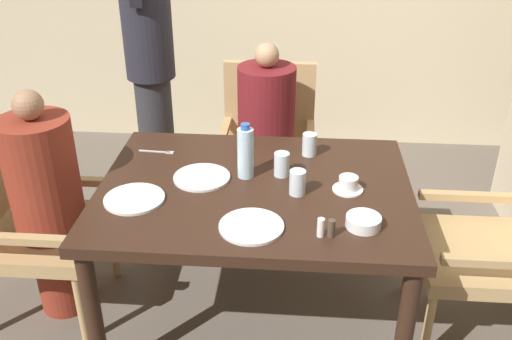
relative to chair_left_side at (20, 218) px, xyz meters
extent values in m
plane|color=#60564C|center=(1.10, 0.00, -0.50)|extent=(16.00, 16.00, 0.00)
cube|color=#331E14|center=(1.10, 0.00, 0.20)|extent=(1.36, 1.03, 0.05)
cylinder|color=#331E14|center=(0.48, -0.46, -0.16)|extent=(0.07, 0.07, 0.68)
cylinder|color=#331E14|center=(1.72, -0.46, -0.16)|extent=(0.07, 0.07, 0.68)
cylinder|color=#331E14|center=(0.48, 0.46, -0.16)|extent=(0.07, 0.07, 0.68)
cylinder|color=#331E14|center=(1.72, 0.46, -0.16)|extent=(0.07, 0.07, 0.68)
cube|color=tan|center=(0.09, 0.00, -0.09)|extent=(0.55, 0.55, 0.07)
cube|color=tan|center=(0.09, 0.25, 0.07)|extent=(0.49, 0.04, 0.04)
cube|color=tan|center=(0.09, -0.25, 0.07)|extent=(0.49, 0.04, 0.04)
cylinder|color=tan|center=(0.33, 0.24, -0.31)|extent=(0.04, 0.04, 0.38)
cylinder|color=tan|center=(0.33, -0.24, -0.31)|extent=(0.04, 0.04, 0.38)
cylinder|color=tan|center=(-0.16, 0.24, -0.31)|extent=(0.04, 0.04, 0.38)
cylinder|color=maroon|center=(0.15, 0.00, -0.28)|extent=(0.24, 0.24, 0.45)
cylinder|color=maroon|center=(0.15, 0.00, 0.23)|extent=(0.32, 0.32, 0.56)
sphere|color=#997051|center=(0.15, 0.00, 0.57)|extent=(0.13, 0.13, 0.13)
cube|color=tan|center=(1.10, 0.85, -0.09)|extent=(0.55, 0.55, 0.07)
cube|color=tan|center=(1.10, 1.10, 0.19)|extent=(0.55, 0.05, 0.49)
cube|color=tan|center=(1.36, 0.85, 0.07)|extent=(0.04, 0.49, 0.04)
cube|color=tan|center=(0.85, 0.85, 0.07)|extent=(0.04, 0.49, 0.04)
cylinder|color=tan|center=(1.35, 0.61, -0.31)|extent=(0.04, 0.04, 0.38)
cylinder|color=tan|center=(0.86, 0.61, -0.31)|extent=(0.04, 0.04, 0.38)
cylinder|color=tan|center=(1.35, 1.09, -0.31)|extent=(0.04, 0.04, 0.38)
cylinder|color=tan|center=(0.86, 1.09, -0.31)|extent=(0.04, 0.04, 0.38)
cylinder|color=maroon|center=(1.10, 0.79, -0.28)|extent=(0.24, 0.24, 0.45)
cylinder|color=maroon|center=(1.10, 0.79, 0.23)|extent=(0.32, 0.32, 0.56)
sphere|color=tan|center=(1.10, 0.79, 0.57)|extent=(0.13, 0.13, 0.13)
cube|color=tan|center=(2.12, 0.00, -0.09)|extent=(0.55, 0.55, 0.07)
cube|color=tan|center=(2.12, -0.25, 0.07)|extent=(0.49, 0.04, 0.04)
cube|color=tan|center=(2.12, 0.25, 0.07)|extent=(0.49, 0.04, 0.04)
cylinder|color=tan|center=(1.87, -0.24, -0.31)|extent=(0.04, 0.04, 0.38)
cylinder|color=tan|center=(1.87, 0.24, -0.31)|extent=(0.04, 0.04, 0.38)
cylinder|color=tan|center=(2.36, 0.24, -0.31)|extent=(0.04, 0.04, 0.38)
cylinder|color=#2D2D33|center=(0.37, 1.14, -0.09)|extent=(0.23, 0.23, 0.82)
cylinder|color=#23232D|center=(0.37, 1.14, 0.66)|extent=(0.30, 0.30, 0.70)
cylinder|color=white|center=(1.11, -0.32, 0.23)|extent=(0.25, 0.25, 0.01)
cylinder|color=white|center=(0.61, -0.16, 0.23)|extent=(0.25, 0.25, 0.01)
cylinder|color=white|center=(0.86, 0.05, 0.23)|extent=(0.25, 0.25, 0.01)
cylinder|color=white|center=(1.50, -0.01, 0.23)|extent=(0.13, 0.13, 0.01)
cylinder|color=white|center=(1.50, -0.01, 0.26)|extent=(0.08, 0.08, 0.06)
cylinder|color=white|center=(1.54, -0.28, 0.25)|extent=(0.14, 0.14, 0.04)
cylinder|color=silver|center=(1.05, 0.08, 0.34)|extent=(0.07, 0.07, 0.23)
cylinder|color=#3359B2|center=(1.05, 0.08, 0.47)|extent=(0.04, 0.04, 0.03)
cylinder|color=silver|center=(1.29, -0.05, 0.28)|extent=(0.07, 0.07, 0.11)
cylinder|color=silver|center=(1.34, 0.32, 0.28)|extent=(0.07, 0.07, 0.11)
cylinder|color=silver|center=(1.21, 0.11, 0.28)|extent=(0.07, 0.07, 0.11)
cylinder|color=white|center=(1.38, -0.36, 0.26)|extent=(0.03, 0.03, 0.08)
cylinder|color=#4C3D2D|center=(1.42, -0.36, 0.26)|extent=(0.03, 0.03, 0.07)
cube|color=silver|center=(0.59, 0.29, 0.23)|extent=(0.16, 0.02, 0.00)
cube|color=silver|center=(0.67, 0.29, 0.23)|extent=(0.04, 0.03, 0.00)
camera|label=1|loc=(1.28, -2.15, 1.46)|focal=40.00mm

